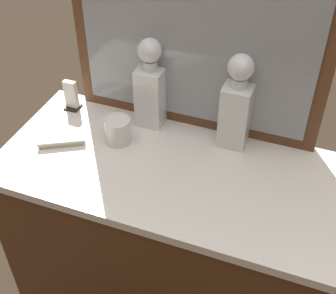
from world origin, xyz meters
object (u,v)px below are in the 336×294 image
crystal_decanter_rear (151,91)px  crystal_tumbler_right (118,131)px  crystal_decanter_right (236,110)px  napkin_holder (71,97)px  silver_brush_far_left (61,140)px

crystal_decanter_rear → crystal_tumbler_right: crystal_decanter_rear is taller
crystal_decanter_right → crystal_tumbler_right: size_ratio=3.79×
crystal_tumbler_right → napkin_holder: 0.26m
crystal_decanter_rear → napkin_holder: 0.31m
crystal_decanter_rear → crystal_tumbler_right: 0.17m
napkin_holder → silver_brush_far_left: bearing=-71.0°
crystal_decanter_right → crystal_decanter_rear: bearing=178.4°
crystal_decanter_right → silver_brush_far_left: 0.57m
crystal_decanter_right → silver_brush_far_left: (-0.52, -0.20, -0.12)m
crystal_decanter_right → crystal_tumbler_right: (-0.35, -0.13, -0.09)m
silver_brush_far_left → napkin_holder: napkin_holder is taller
crystal_tumbler_right → napkin_holder: (-0.23, 0.11, 0.01)m
crystal_tumbler_right → napkin_holder: bearing=154.9°
crystal_tumbler_right → silver_brush_far_left: (-0.17, -0.08, -0.03)m
crystal_tumbler_right → silver_brush_far_left: bearing=-155.0°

